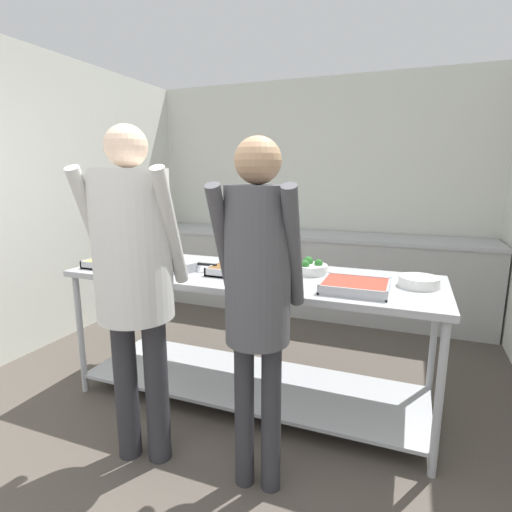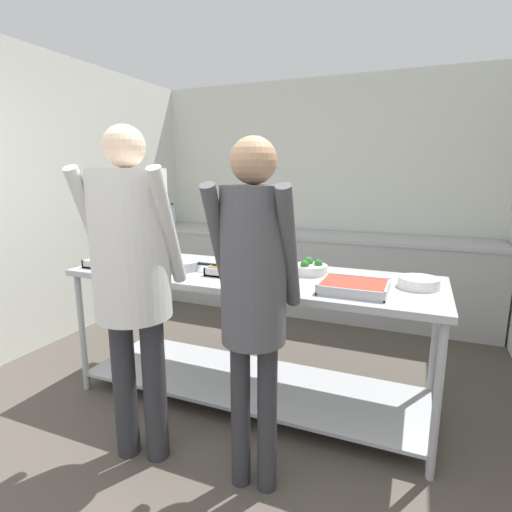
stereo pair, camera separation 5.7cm
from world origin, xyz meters
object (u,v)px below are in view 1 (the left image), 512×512
Objects in this scene: serving_tray_vegetables at (246,271)px; broccoli_bowl at (310,268)px; serving_tray_greens at (355,286)px; guest_serving_right at (258,280)px; sauce_pan at (181,265)px; water_bottle at (168,216)px; guest_serving_left at (134,264)px; plate_stack at (419,282)px; serving_tray_roast at (117,264)px.

serving_tray_vegetables is 0.43m from broccoli_bowl.
guest_serving_right reaches higher than serving_tray_greens.
sauce_pan reaches higher than serving_tray_vegetables.
water_bottle reaches higher than serving_tray_greens.
serving_tray_greens is 0.21× the size of guest_serving_left.
serving_tray_greens is 1.55× the size of plate_stack.
guest_serving_left is (-1.05, -0.62, 0.17)m from serving_tray_greens.
serving_tray_vegetables is 0.73m from serving_tray_greens.
serving_tray_roast is at bearing -167.42° from sauce_pan.
sauce_pan is at bearing 102.73° from guest_serving_left.
serving_tray_roast is at bearing -166.50° from broccoli_bowl.
sauce_pan is 1.75× the size of plate_stack.
serving_tray_vegetables is at bearing 171.76° from serving_tray_greens.
guest_serving_left is (0.62, -0.60, 0.17)m from serving_tray_roast.
guest_serving_right reaches higher than serving_tray_vegetables.
water_bottle is at bearing 130.02° from guest_serving_right.
plate_stack is (1.06, 0.12, 0.00)m from serving_tray_vegetables.
serving_tray_vegetables is at bearing 7.54° from serving_tray_roast.
water_bottle reaches higher than broccoli_bowl.
serving_tray_greens is 0.41m from plate_stack.
guest_serving_right reaches higher than serving_tray_roast.
guest_serving_left reaches higher than serving_tray_vegetables.
serving_tray_vegetables is 2.01× the size of plate_stack.
water_bottle is (-2.98, 1.88, 0.10)m from plate_stack.
serving_tray_vegetables is 0.81m from guest_serving_left.
serving_tray_roast is 0.47m from sauce_pan.
plate_stack reaches higher than serving_tray_vegetables.
serving_tray_roast is 1.79× the size of plate_stack.
broccoli_bowl is 0.90m from guest_serving_right.
guest_serving_left reaches higher than broccoli_bowl.
guest_serving_left reaches higher than guest_serving_right.
guest_serving_right is at bearing -122.40° from serving_tray_greens.
broccoli_bowl is 0.77× the size of water_bottle.
plate_stack is 3.52m from water_bottle.
water_bottle is (-2.30, 1.81, 0.09)m from broccoli_bowl.
guest_serving_left is at bearing -148.79° from plate_stack.
water_bottle is at bearing 141.82° from broccoli_bowl.
plate_stack is 0.13× the size of guest_serving_left.
guest_serving_left is 6.21× the size of water_bottle.
guest_serving_left is at bearing -77.27° from sauce_pan.
guest_serving_left is at bearing -177.52° from guest_serving_right.
plate_stack is at bearing 48.67° from guest_serving_right.
sauce_pan is 2.48m from water_bottle.
guest_serving_right is 5.95× the size of water_bottle.
serving_tray_roast is 0.25× the size of guest_serving_right.
serving_tray_vegetables is 2.77m from water_bottle.
serving_tray_greens is (0.72, -0.10, 0.00)m from serving_tray_vegetables.
serving_tray_vegetables is (0.48, 0.02, -0.01)m from sauce_pan.
sauce_pan is 1.13× the size of serving_tray_greens.
plate_stack is 1.63m from guest_serving_left.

